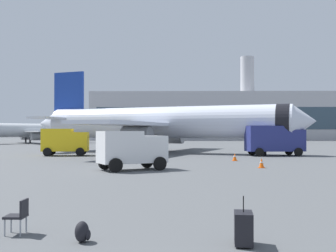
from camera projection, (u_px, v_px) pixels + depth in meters
The scene contains 11 objects.
airplane_at_gate at pixel (162, 123), 48.88m from camera, with size 34.74×31.78×10.50m.
airplane_taxiing at pixel (34, 131), 90.18m from camera, with size 25.06×23.17×8.33m.
service_truck at pixel (65, 141), 43.38m from camera, with size 5.01×2.98×2.90m.
fuel_truck at pixel (274, 139), 43.21m from camera, with size 6.24×3.31×3.20m.
cargo_van at pixel (131, 148), 26.83m from camera, with size 4.82×3.92×2.60m.
safety_cone_near at pixel (235, 157), 35.54m from camera, with size 0.44×0.44×0.70m.
safety_cone_mid at pixel (262, 163), 28.50m from camera, with size 0.44×0.44×0.70m.
rolling_suitcase at pixel (243, 228), 8.97m from camera, with size 0.47×0.68×1.10m.
traveller_backpack at pixel (83, 232), 9.23m from camera, with size 0.36×0.40×0.48m.
gate_chair at pixel (19, 214), 9.95m from camera, with size 0.48×0.48×0.86m.
terminal_building at pixel (237, 116), 131.08m from camera, with size 92.87×17.21×27.10m.
Camera 1 is at (-0.01, -4.32, 2.52)m, focal length 43.15 mm.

